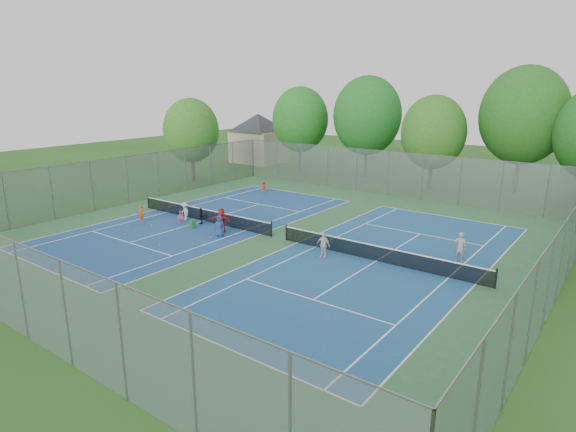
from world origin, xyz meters
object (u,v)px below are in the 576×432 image
object	(u,v)px
net_right	(377,254)
instructor	(460,247)
ball_hopper	(193,224)
net_left	(203,215)
ball_crate	(204,217)

from	to	relation	value
net_right	instructor	world-z (taller)	instructor
net_right	ball_hopper	size ratio (longest dim) A/B	21.03
instructor	net_left	bearing A→B (deg)	2.38
net_right	ball_crate	world-z (taller)	net_right
net_left	net_right	size ratio (longest dim) A/B	1.00
net_left	ball_hopper	distance (m)	1.95
net_left	net_right	bearing A→B (deg)	0.00
net_left	net_right	world-z (taller)	same
net_left	net_right	xyz separation A→B (m)	(14.00, 0.00, 0.00)
net_right	instructor	distance (m)	4.66
ball_crate	ball_hopper	distance (m)	2.54
net_left	ball_hopper	size ratio (longest dim) A/B	21.03
instructor	ball_hopper	bearing A→B (deg)	8.49
ball_hopper	net_right	bearing A→B (deg)	7.62
net_left	instructor	distance (m)	17.97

